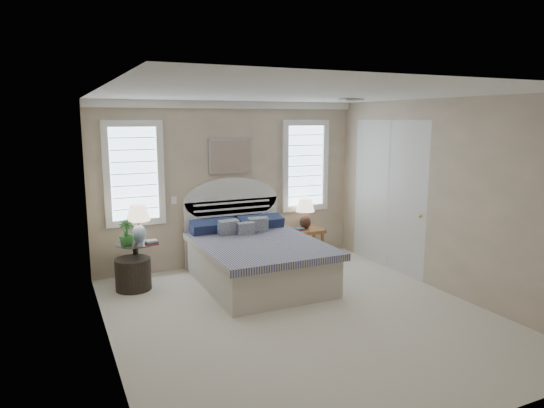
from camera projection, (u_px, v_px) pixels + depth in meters
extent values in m
cube|color=beige|center=(301.00, 315.00, 6.04)|extent=(4.50, 5.00, 0.01)
cube|color=white|center=(303.00, 94.00, 5.57)|extent=(4.50, 5.00, 0.01)
cube|color=tan|center=(230.00, 184.00, 8.03)|extent=(4.50, 0.02, 2.70)
cube|color=tan|center=(105.00, 227.00, 4.86)|extent=(0.02, 5.00, 2.70)
cube|color=tan|center=(444.00, 197.00, 6.74)|extent=(0.02, 5.00, 2.70)
cube|color=white|center=(230.00, 105.00, 7.77)|extent=(4.50, 0.08, 0.12)
cube|color=#B2B2B2|center=(351.00, 100.00, 6.78)|extent=(0.30, 0.20, 0.02)
cube|color=white|center=(174.00, 200.00, 7.66)|extent=(0.08, 0.01, 0.12)
cube|color=#C9E8FF|center=(134.00, 174.00, 7.33)|extent=(0.90, 0.06, 1.60)
cube|color=#C9E8FF|center=(305.00, 166.00, 8.55)|extent=(0.90, 0.06, 1.60)
cube|color=silver|center=(230.00, 156.00, 7.91)|extent=(0.74, 0.04, 0.58)
cube|color=silver|center=(388.00, 195.00, 7.83)|extent=(0.02, 1.80, 2.40)
cube|color=beige|center=(258.00, 265.00, 7.17)|extent=(1.60, 2.10, 0.55)
cube|color=navy|center=(260.00, 246.00, 7.08)|extent=(1.72, 2.15, 0.10)
cube|color=silver|center=(232.00, 232.00, 8.12)|extent=(1.62, 0.08, 1.10)
cube|color=#1F264D|center=(214.00, 227.00, 7.67)|extent=(0.75, 0.31, 0.23)
cube|color=#1F264D|center=(261.00, 222.00, 8.00)|extent=(0.75, 0.31, 0.23)
cube|color=navy|center=(228.00, 230.00, 7.53)|extent=(0.33, 0.20, 0.34)
cube|color=navy|center=(258.00, 227.00, 7.74)|extent=(0.33, 0.20, 0.34)
cube|color=navy|center=(246.00, 231.00, 7.55)|extent=(0.28, 0.14, 0.29)
cylinder|color=black|center=(137.00, 283.00, 7.18)|extent=(0.32, 0.32, 0.03)
cylinder|color=black|center=(136.00, 265.00, 7.13)|extent=(0.08, 0.08, 0.60)
cylinder|color=silver|center=(135.00, 244.00, 7.07)|extent=(0.56, 0.56, 0.02)
cube|color=brown|center=(308.00, 231.00, 8.41)|extent=(0.50, 0.40, 0.06)
cube|color=brown|center=(308.00, 249.00, 8.46)|extent=(0.44, 0.34, 0.03)
cube|color=brown|center=(302.00, 249.00, 8.24)|extent=(0.04, 0.04, 0.47)
cube|color=brown|center=(294.00, 245.00, 8.50)|extent=(0.04, 0.04, 0.47)
cube|color=brown|center=(322.00, 246.00, 8.40)|extent=(0.04, 0.04, 0.47)
cube|color=brown|center=(314.00, 242.00, 8.67)|extent=(0.04, 0.04, 0.47)
cylinder|color=black|center=(133.00, 274.00, 6.93)|extent=(0.66, 0.66, 0.46)
cylinder|color=silver|center=(139.00, 241.00, 7.11)|extent=(0.12, 0.12, 0.03)
ellipsoid|color=silver|center=(139.00, 234.00, 7.09)|extent=(0.22, 0.22, 0.26)
cylinder|color=gold|center=(138.00, 223.00, 7.06)|extent=(0.03, 0.03, 0.10)
cylinder|color=black|center=(305.00, 228.00, 8.44)|extent=(0.13, 0.13, 0.03)
ellipsoid|color=black|center=(305.00, 222.00, 8.43)|extent=(0.24, 0.24, 0.25)
cylinder|color=gold|center=(305.00, 213.00, 8.40)|extent=(0.03, 0.03, 0.09)
imported|color=#2D7031|center=(126.00, 233.00, 6.87)|extent=(0.23, 0.23, 0.37)
cube|color=#A52929|center=(152.00, 244.00, 6.95)|extent=(0.19, 0.15, 0.02)
cube|color=#285479|center=(152.00, 243.00, 6.95)|extent=(0.18, 0.14, 0.02)
cube|color=beige|center=(152.00, 241.00, 6.95)|extent=(0.17, 0.13, 0.02)
cube|color=#A52929|center=(299.00, 230.00, 8.28)|extent=(0.20, 0.17, 0.02)
cube|color=#285479|center=(299.00, 229.00, 8.28)|extent=(0.18, 0.16, 0.02)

